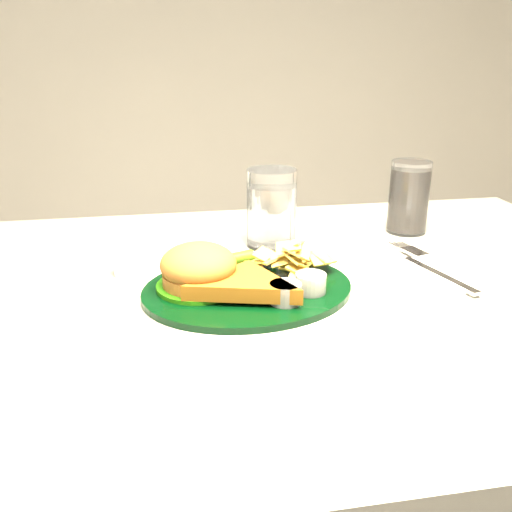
{
  "coord_description": "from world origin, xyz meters",
  "views": [
    {
      "loc": [
        -0.14,
        -0.71,
        1.07
      ],
      "look_at": [
        -0.01,
        -0.0,
        0.8
      ],
      "focal_mm": 40.0,
      "sensor_mm": 36.0,
      "label": 1
    }
  ],
  "objects_px": {
    "dinner_plate": "(248,270)",
    "fork_napkin": "(436,272)",
    "table": "(263,502)",
    "cola_glass": "(409,197)",
    "water_glass": "(271,208)"
  },
  "relations": [
    {
      "from": "table",
      "to": "dinner_plate",
      "type": "height_order",
      "value": "dinner_plate"
    },
    {
      "from": "dinner_plate",
      "to": "fork_napkin",
      "type": "xyz_separation_m",
      "value": [
        0.28,
        0.01,
        -0.03
      ]
    },
    {
      "from": "dinner_plate",
      "to": "cola_glass",
      "type": "height_order",
      "value": "cola_glass"
    },
    {
      "from": "dinner_plate",
      "to": "water_glass",
      "type": "relative_size",
      "value": 2.24
    },
    {
      "from": "table",
      "to": "fork_napkin",
      "type": "xyz_separation_m",
      "value": [
        0.25,
        -0.0,
        0.38
      ]
    },
    {
      "from": "cola_glass",
      "to": "fork_napkin",
      "type": "height_order",
      "value": "cola_glass"
    },
    {
      "from": "table",
      "to": "water_glass",
      "type": "bearing_deg",
      "value": 75.28
    },
    {
      "from": "water_glass",
      "to": "fork_napkin",
      "type": "bearing_deg",
      "value": -40.46
    },
    {
      "from": "cola_glass",
      "to": "water_glass",
      "type": "bearing_deg",
      "value": -173.44
    },
    {
      "from": "table",
      "to": "water_glass",
      "type": "height_order",
      "value": "water_glass"
    },
    {
      "from": "table",
      "to": "fork_napkin",
      "type": "height_order",
      "value": "fork_napkin"
    },
    {
      "from": "dinner_plate",
      "to": "table",
      "type": "bearing_deg",
      "value": 8.57
    },
    {
      "from": "dinner_plate",
      "to": "fork_napkin",
      "type": "distance_m",
      "value": 0.28
    },
    {
      "from": "table",
      "to": "fork_napkin",
      "type": "distance_m",
      "value": 0.46
    },
    {
      "from": "table",
      "to": "cola_glass",
      "type": "distance_m",
      "value": 0.57
    }
  ]
}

